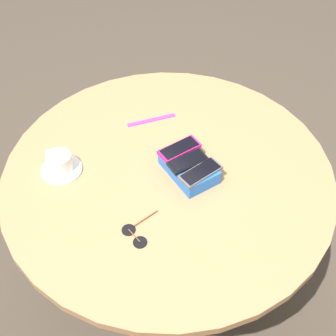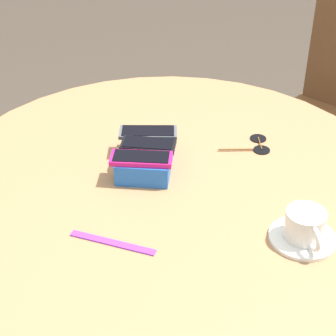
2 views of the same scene
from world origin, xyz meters
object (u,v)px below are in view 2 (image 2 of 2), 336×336
phone_box (146,156)px  lanyard_strap (113,243)px  round_table (168,215)px  phone_gray (148,132)px  phone_black (148,145)px  phone_magenta (141,158)px  sunglasses (257,145)px  saucer (302,238)px  coffee_cup (305,225)px

phone_box → lanyard_strap: bearing=-21.4°
round_table → phone_gray: phone_gray is taller
phone_black → phone_magenta: 0.06m
phone_magenta → sunglasses: 0.32m
phone_box → sunglasses: bearing=98.1°
phone_box → phone_gray: (-0.06, 0.01, 0.03)m
phone_gray → sunglasses: size_ratio=1.08×
round_table → saucer: bearing=40.5°
lanyard_strap → round_table: bearing=145.3°
saucer → lanyard_strap: 0.37m
phone_magenta → round_table: bearing=95.7°
round_table → phone_magenta: phone_magenta is taller
phone_box → phone_gray: size_ratio=1.43×
round_table → phone_magenta: (0.01, -0.06, 0.17)m
phone_gray → phone_magenta: size_ratio=0.99×
phone_box → phone_black: size_ratio=1.53×
phone_black → saucer: 0.40m
round_table → phone_gray: bearing=-164.5°
phone_gray → phone_magenta: bearing=-15.4°
saucer → sunglasses: (-0.35, 0.02, -0.00)m
coffee_cup → lanyard_strap: (-0.05, -0.36, -0.04)m
phone_box → saucer: 0.41m
phone_black → sunglasses: size_ratio=1.01×
phone_magenta → saucer: (0.25, 0.28, -0.05)m
lanyard_strap → phone_magenta: bearing=157.5°
phone_black → saucer: phone_black is taller
phone_gray → coffee_cup: 0.44m
lanyard_strap → sunglasses: sunglasses is taller
phone_box → saucer: bearing=40.5°
phone_box → lanyard_strap: 0.28m
round_table → lanyard_strap: 0.28m
phone_gray → lanyard_strap: bearing=-20.0°
phone_box → phone_black: (0.00, 0.01, 0.03)m
coffee_cup → sunglasses: size_ratio=0.80×
phone_box → sunglasses: phone_box is taller
lanyard_strap → sunglasses: size_ratio=1.32×
lanyard_strap → phone_box: bearing=158.6°
phone_gray → phone_magenta: phone_magenta is taller
round_table → saucer: (0.26, 0.22, 0.12)m
phone_gray → saucer: phone_gray is taller
phone_box → phone_magenta: phone_magenta is taller
phone_box → coffee_cup: (0.31, 0.26, 0.01)m
round_table → coffee_cup: (0.26, 0.22, 0.15)m
saucer → sunglasses: size_ratio=0.99×
phone_black → coffee_cup: bearing=39.8°
round_table → lanyard_strap: bearing=-34.7°
phone_magenta → lanyard_strap: (0.20, -0.08, -0.05)m
phone_box → phone_gray: bearing=166.9°
round_table → sunglasses: (-0.09, 0.24, 0.12)m
phone_box → lanyard_strap: (0.26, -0.10, -0.02)m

